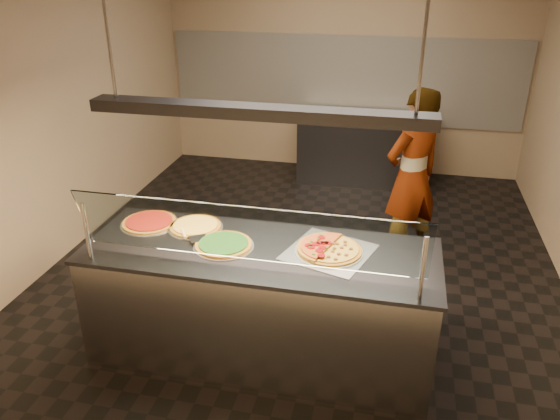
% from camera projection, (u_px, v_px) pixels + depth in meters
% --- Properties ---
extents(ground, '(5.00, 6.00, 0.02)m').
position_uv_depth(ground, '(303.00, 268.00, 5.54)').
color(ground, black).
rests_on(ground, ground).
extents(wall_back, '(5.00, 0.02, 3.00)m').
position_uv_depth(wall_back, '(344.00, 65.00, 7.57)').
color(wall_back, tan).
rests_on(wall_back, ground).
extents(wall_front, '(5.00, 0.02, 3.00)m').
position_uv_depth(wall_front, '(178.00, 323.00, 2.24)').
color(wall_front, tan).
rests_on(wall_front, ground).
extents(wall_left, '(0.02, 6.00, 3.00)m').
position_uv_depth(wall_left, '(57.00, 108.00, 5.40)').
color(wall_left, tan).
rests_on(wall_left, ground).
extents(tile_band, '(4.90, 0.02, 1.20)m').
position_uv_depth(tile_band, '(343.00, 80.00, 7.62)').
color(tile_band, silver).
rests_on(tile_band, wall_back).
extents(serving_counter, '(2.59, 0.94, 0.93)m').
position_uv_depth(serving_counter, '(261.00, 302.00, 4.17)').
color(serving_counter, '#B7B7BC').
rests_on(serving_counter, ground).
extents(sneeze_guard, '(2.35, 0.18, 0.54)m').
position_uv_depth(sneeze_guard, '(246.00, 235.00, 3.54)').
color(sneeze_guard, '#B7B7BC').
rests_on(sneeze_guard, serving_counter).
extents(perforated_tray, '(0.70, 0.70, 0.01)m').
position_uv_depth(perforated_tray, '(329.00, 251.00, 3.93)').
color(perforated_tray, silver).
rests_on(perforated_tray, serving_counter).
extents(half_pizza_pepperoni, '(0.36, 0.51, 0.05)m').
position_uv_depth(half_pizza_pepperoni, '(314.00, 246.00, 3.94)').
color(half_pizza_pepperoni, brown).
rests_on(half_pizza_pepperoni, perforated_tray).
extents(half_pizza_sausage, '(0.36, 0.51, 0.04)m').
position_uv_depth(half_pizza_sausage, '(345.00, 250.00, 3.90)').
color(half_pizza_sausage, brown).
rests_on(half_pizza_sausage, perforated_tray).
extents(pizza_spinach, '(0.45, 0.45, 0.03)m').
position_uv_depth(pizza_spinach, '(224.00, 244.00, 4.01)').
color(pizza_spinach, silver).
rests_on(pizza_spinach, serving_counter).
extents(pizza_cheese, '(0.43, 0.43, 0.03)m').
position_uv_depth(pizza_cheese, '(196.00, 226.00, 4.28)').
color(pizza_cheese, silver).
rests_on(pizza_cheese, serving_counter).
extents(pizza_tomato, '(0.45, 0.45, 0.03)m').
position_uv_depth(pizza_tomato, '(150.00, 222.00, 4.35)').
color(pizza_tomato, silver).
rests_on(pizza_tomato, serving_counter).
extents(pizza_spatula, '(0.27, 0.19, 0.02)m').
position_uv_depth(pizza_spatula, '(190.00, 235.00, 4.11)').
color(pizza_spatula, '#B7B7BC').
rests_on(pizza_spatula, pizza_spinach).
extents(prep_table, '(1.78, 0.74, 0.93)m').
position_uv_depth(prep_table, '(363.00, 148.00, 7.52)').
color(prep_table, '#303035').
rests_on(prep_table, ground).
extents(worker, '(0.77, 0.75, 1.78)m').
position_uv_depth(worker, '(412.00, 178.00, 5.36)').
color(worker, '#312E36').
rests_on(worker, ground).
extents(heat_lamp_housing, '(2.30, 0.18, 0.08)m').
position_uv_depth(heat_lamp_housing, '(258.00, 112.00, 3.54)').
color(heat_lamp_housing, '#303035').
rests_on(heat_lamp_housing, ceiling).
extents(lamp_rod_left, '(0.02, 0.02, 1.01)m').
position_uv_depth(lamp_rod_left, '(106.00, 20.00, 3.51)').
color(lamp_rod_left, '#B7B7BC').
rests_on(lamp_rod_left, ceiling).
extents(lamp_rod_right, '(0.02, 0.02, 1.01)m').
position_uv_depth(lamp_rod_right, '(425.00, 28.00, 3.11)').
color(lamp_rod_right, '#B7B7BC').
rests_on(lamp_rod_right, ceiling).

